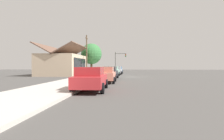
% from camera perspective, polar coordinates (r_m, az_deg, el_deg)
% --- Properties ---
extents(ground_plane, '(120.00, 120.00, 0.00)m').
position_cam_1_polar(ground_plane, '(29.30, 5.54, -2.06)').
color(ground_plane, '#4C4947').
extents(sidewalk_curb, '(60.00, 4.20, 0.16)m').
position_cam_1_polar(sidewalk_curb, '(29.76, -5.31, -1.86)').
color(sidewalk_curb, beige).
rests_on(sidewalk_curb, ground).
extents(car_cherry, '(4.85, 2.15, 1.59)m').
position_cam_1_polar(car_cherry, '(12.88, -6.29, -2.56)').
color(car_cherry, red).
rests_on(car_cherry, ground).
extents(car_coral, '(4.60, 2.06, 1.59)m').
position_cam_1_polar(car_coral, '(19.08, -1.96, -1.34)').
color(car_coral, '#EA8C75').
rests_on(car_coral, ground).
extents(car_charcoal, '(4.51, 2.11, 1.59)m').
position_cam_1_polar(car_charcoal, '(25.04, -0.60, -0.74)').
color(car_charcoal, '#2D3035').
rests_on(car_charcoal, ground).
extents(car_seafoam, '(4.44, 2.13, 1.59)m').
position_cam_1_polar(car_seafoam, '(31.44, 0.32, -0.35)').
color(car_seafoam, '#9ED1BC').
rests_on(car_seafoam, ground).
extents(car_silver, '(4.59, 2.14, 1.59)m').
position_cam_1_polar(car_silver, '(37.73, 1.36, -0.09)').
color(car_silver, silver).
rests_on(car_silver, ground).
extents(car_skyblue, '(4.96, 2.26, 1.59)m').
position_cam_1_polar(car_skyblue, '(44.14, 1.88, 0.09)').
color(car_skyblue, '#8CB7E0').
rests_on(car_skyblue, ground).
extents(storefront_building, '(10.40, 6.63, 5.42)m').
position_cam_1_polar(storefront_building, '(35.13, -14.48, 1.62)').
color(storefront_building, '#CCB293').
rests_on(storefront_building, ground).
extents(shade_tree, '(4.45, 4.45, 6.50)m').
position_cam_1_polar(shade_tree, '(41.51, -6.14, 4.77)').
color(shade_tree, brown).
rests_on(shade_tree, ground).
extents(traffic_light_main, '(0.37, 2.79, 5.20)m').
position_cam_1_polar(traffic_light_main, '(48.36, 2.26, 3.36)').
color(traffic_light_main, '#383833').
rests_on(traffic_light_main, ground).
extents(utility_pole_wooden, '(1.80, 0.24, 7.50)m').
position_cam_1_polar(utility_pole_wooden, '(36.64, -7.55, 4.73)').
color(utility_pole_wooden, brown).
rests_on(utility_pole_wooden, ground).
extents(fire_hydrant_red, '(0.22, 0.22, 0.71)m').
position_cam_1_polar(fire_hydrant_red, '(34.11, -1.62, -0.76)').
color(fire_hydrant_red, red).
rests_on(fire_hydrant_red, sidewalk_curb).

